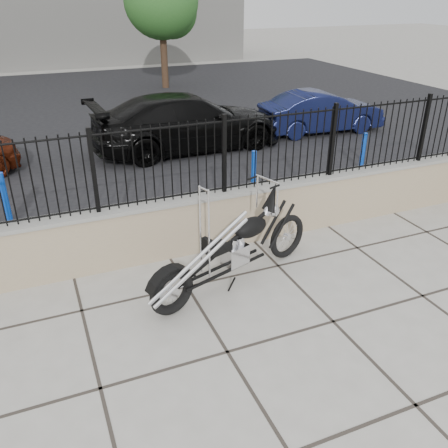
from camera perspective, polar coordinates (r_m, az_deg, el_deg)
name	(u,v)px	position (r m, az deg, el deg)	size (l,w,h in m)	color
ground_plane	(227,352)	(5.87, 0.41, -15.15)	(90.00, 90.00, 0.00)	#99968E
parking_lot	(83,117)	(17.07, -16.58, 12.25)	(30.00, 30.00, 0.00)	black
retaining_wall	(166,229)	(7.57, -6.98, -0.55)	(14.00, 0.36, 0.96)	gray
iron_fence	(162,164)	(7.15, -7.45, 7.18)	(14.00, 0.08, 1.20)	black
chopper_motorcycle	(232,233)	(6.61, 1.00, -1.07)	(2.80, 0.49, 1.68)	black
car_black	(187,122)	(12.80, -4.46, 12.13)	(2.06, 5.06, 1.47)	black
car_blue	(321,112)	(14.73, 11.63, 13.08)	(1.28, 3.67, 1.21)	#10153B
bollard_a	(5,198)	(9.45, -24.85, 2.81)	(0.12, 0.12, 0.98)	#0B4FA6
bollard_b	(254,170)	(10.13, 3.59, 6.45)	(0.10, 0.10, 0.86)	#0D29C8
bollard_c	(363,152)	(11.71, 16.37, 8.33)	(0.11, 0.11, 0.90)	#0B1CAD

